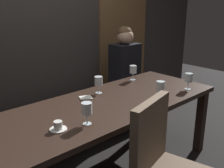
# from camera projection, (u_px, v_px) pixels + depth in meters

# --- Properties ---
(back_wall_tiled) EXTENTS (6.00, 0.12, 3.00)m
(back_wall_tiled) POSITION_uv_depth(u_px,v_px,m) (33.00, 8.00, 2.92)
(back_wall_tiled) COLOR #383330
(back_wall_tiled) RESTS_ON ground
(arched_door) EXTENTS (0.90, 0.05, 2.55)m
(arched_door) POSITION_uv_depth(u_px,v_px,m) (124.00, 16.00, 3.79)
(arched_door) COLOR brown
(arched_door) RESTS_ON ground
(dining_table) EXTENTS (2.20, 0.84, 0.74)m
(dining_table) POSITION_uv_depth(u_px,v_px,m) (107.00, 112.00, 2.33)
(dining_table) COLOR black
(dining_table) RESTS_ON ground
(banquette_bench) EXTENTS (2.50, 0.44, 0.45)m
(banquette_bench) POSITION_uv_depth(u_px,v_px,m) (65.00, 128.00, 2.95)
(banquette_bench) COLOR #4A3C2E
(banquette_bench) RESTS_ON ground
(chair_near_side) EXTENTS (0.53, 0.53, 0.98)m
(chair_near_side) POSITION_uv_depth(u_px,v_px,m) (164.00, 163.00, 1.76)
(chair_near_side) COLOR #302119
(chair_near_side) RESTS_ON ground
(diner_bearded) EXTENTS (0.36, 0.24, 0.83)m
(diner_bearded) POSITION_uv_depth(u_px,v_px,m) (125.00, 61.00, 3.39)
(diner_bearded) COLOR black
(diner_bearded) RESTS_ON banquette_bench
(wine_glass_far_right) EXTENTS (0.08, 0.08, 0.16)m
(wine_glass_far_right) POSITION_uv_depth(u_px,v_px,m) (189.00, 78.00, 2.61)
(wine_glass_far_right) COLOR silver
(wine_glass_far_right) RESTS_ON dining_table
(wine_glass_near_right) EXTENTS (0.08, 0.08, 0.16)m
(wine_glass_near_right) POSITION_uv_depth(u_px,v_px,m) (133.00, 70.00, 2.91)
(wine_glass_near_right) COLOR silver
(wine_glass_near_right) RESTS_ON dining_table
(wine_glass_end_right) EXTENTS (0.08, 0.08, 0.16)m
(wine_glass_end_right) POSITION_uv_depth(u_px,v_px,m) (99.00, 82.00, 2.50)
(wine_glass_end_right) COLOR silver
(wine_glass_end_right) RESTS_ON dining_table
(wine_glass_center_back) EXTENTS (0.08, 0.08, 0.16)m
(wine_glass_center_back) POSITION_uv_depth(u_px,v_px,m) (160.00, 86.00, 2.35)
(wine_glass_center_back) COLOR silver
(wine_glass_center_back) RESTS_ON dining_table
(wine_glass_center_front) EXTENTS (0.08, 0.08, 0.16)m
(wine_glass_center_front) POSITION_uv_depth(u_px,v_px,m) (87.00, 109.00, 1.87)
(wine_glass_center_front) COLOR silver
(wine_glass_center_front) RESTS_ON dining_table
(espresso_cup) EXTENTS (0.12, 0.12, 0.06)m
(espresso_cup) POSITION_uv_depth(u_px,v_px,m) (58.00, 126.00, 1.81)
(espresso_cup) COLOR white
(espresso_cup) RESTS_ON dining_table
(folded_napkin) EXTENTS (0.14, 0.13, 0.01)m
(folded_napkin) POSITION_uv_depth(u_px,v_px,m) (86.00, 98.00, 2.40)
(folded_napkin) COLOR silver
(folded_napkin) RESTS_ON dining_table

